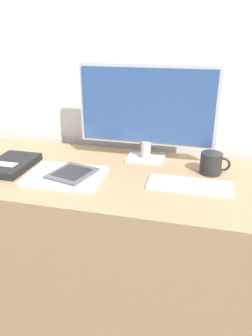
% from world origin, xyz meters
% --- Properties ---
extents(wall_back, '(3.60, 0.05, 2.40)m').
position_xyz_m(wall_back, '(0.00, 0.58, 1.20)').
color(wall_back, silver).
rests_on(wall_back, ground_plane).
extents(desk, '(1.59, 0.60, 0.75)m').
position_xyz_m(desk, '(0.00, 0.19, 0.37)').
color(desk, '#997A56').
rests_on(desk, ground_plane).
extents(monitor, '(0.59, 0.11, 0.41)m').
position_xyz_m(monitor, '(0.09, 0.38, 0.97)').
color(monitor, '#B7B7BC').
rests_on(monitor, desk).
extents(keyboard, '(0.31, 0.12, 0.01)m').
position_xyz_m(keyboard, '(0.30, 0.15, 0.76)').
color(keyboard, silver).
rests_on(keyboard, desk).
extents(laptop, '(0.30, 0.23, 0.02)m').
position_xyz_m(laptop, '(-0.17, 0.10, 0.76)').
color(laptop, silver).
rests_on(laptop, desk).
extents(ereader, '(0.18, 0.20, 0.01)m').
position_xyz_m(ereader, '(-0.14, 0.11, 0.77)').
color(ereader, '#4C4C51').
rests_on(ereader, laptop).
extents(notebook, '(0.16, 0.24, 0.03)m').
position_xyz_m(notebook, '(-0.43, 0.15, 0.76)').
color(notebook, black).
rests_on(notebook, desk).
extents(coffee_mug, '(0.12, 0.09, 0.09)m').
position_xyz_m(coffee_mug, '(0.38, 0.29, 0.79)').
color(coffee_mug, black).
rests_on(coffee_mug, desk).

